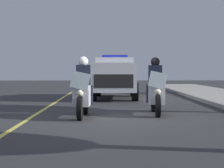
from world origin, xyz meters
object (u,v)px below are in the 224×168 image
object	(u,v)px
police_motorcycle_lead_left	(83,92)
cyclist_background	(154,79)
police_suv	(115,76)
police_motorcycle_lead_right	(156,91)

from	to	relation	value
police_motorcycle_lead_left	cyclist_background	xyz separation A→B (m)	(-11.27, 3.41, 0.14)
cyclist_background	police_motorcycle_lead_left	bearing A→B (deg)	-16.85
police_motorcycle_lead_left	cyclist_background	size ratio (longest dim) A/B	1.22
police_suv	police_motorcycle_lead_right	bearing A→B (deg)	9.37
police_motorcycle_lead_right	cyclist_background	distance (m)	10.70
police_motorcycle_lead_right	cyclist_background	size ratio (longest dim) A/B	1.22
police_motorcycle_lead_left	police_suv	size ratio (longest dim) A/B	0.43
police_motorcycle_lead_left	police_motorcycle_lead_right	size ratio (longest dim) A/B	1.00
police_motorcycle_lead_right	cyclist_background	world-z (taller)	police_motorcycle_lead_right
police_motorcycle_lead_left	police_motorcycle_lead_right	world-z (taller)	same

